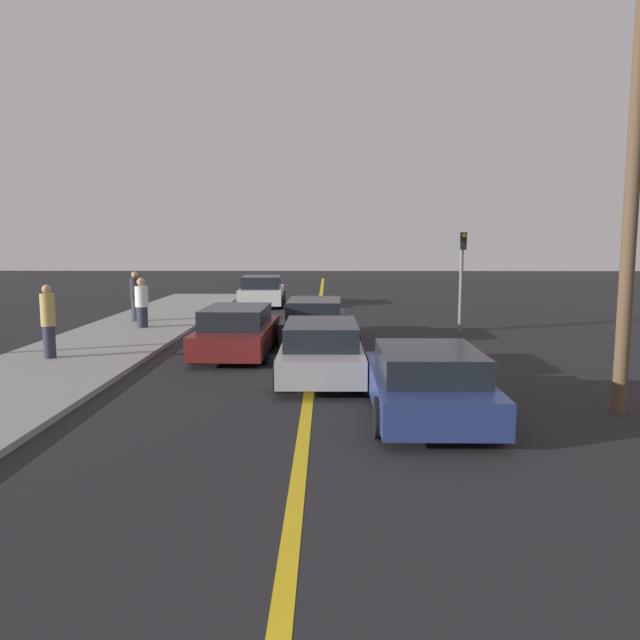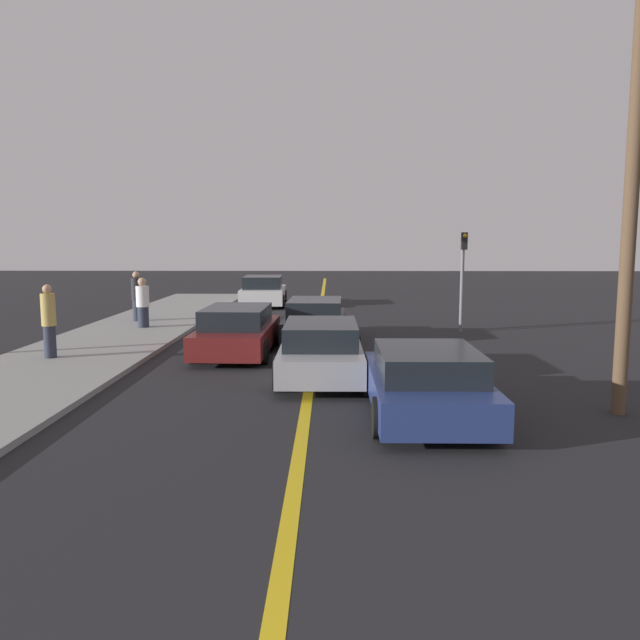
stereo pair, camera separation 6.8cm
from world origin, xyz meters
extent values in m
cube|color=gold|center=(0.00, 18.00, 0.00)|extent=(0.20, 60.00, 0.01)
cube|color=gray|center=(-6.02, 16.26, 0.06)|extent=(3.74, 32.53, 0.12)
cube|color=navy|center=(2.07, 9.73, 0.46)|extent=(1.86, 4.09, 0.56)
cube|color=black|center=(2.07, 9.52, 0.97)|extent=(1.63, 2.25, 0.45)
cylinder|color=black|center=(1.19, 10.99, 0.32)|extent=(0.22, 0.64, 0.64)
cylinder|color=black|center=(2.95, 10.99, 0.32)|extent=(0.22, 0.64, 0.64)
cylinder|color=black|center=(1.19, 8.46, 0.32)|extent=(0.22, 0.64, 0.64)
cylinder|color=black|center=(2.95, 8.46, 0.32)|extent=(0.22, 0.64, 0.64)
cube|color=#9E9EA3|center=(0.23, 12.74, 0.48)|extent=(1.76, 4.36, 0.56)
cube|color=black|center=(0.23, 12.52, 1.00)|extent=(1.54, 2.40, 0.49)
cylinder|color=black|center=(-0.60, 14.08, 0.36)|extent=(0.22, 0.72, 0.72)
cylinder|color=black|center=(1.05, 14.09, 0.36)|extent=(0.22, 0.72, 0.72)
cylinder|color=black|center=(-0.59, 11.39, 0.36)|extent=(0.22, 0.72, 0.72)
cylinder|color=black|center=(1.07, 11.40, 0.36)|extent=(0.22, 0.72, 0.72)
cube|color=maroon|center=(-2.02, 15.54, 0.47)|extent=(1.87, 4.51, 0.59)
cube|color=black|center=(-2.02, 15.32, 1.02)|extent=(1.62, 2.49, 0.51)
cylinder|color=black|center=(-2.84, 16.95, 0.31)|extent=(0.23, 0.63, 0.62)
cylinder|color=black|center=(-1.14, 16.91, 0.31)|extent=(0.23, 0.63, 0.62)
cylinder|color=black|center=(-2.89, 14.18, 0.31)|extent=(0.23, 0.63, 0.62)
cylinder|color=black|center=(-1.20, 14.14, 0.31)|extent=(0.23, 0.63, 0.62)
cube|color=black|center=(-0.02, 17.58, 0.48)|extent=(1.83, 4.24, 0.60)
cube|color=black|center=(-0.02, 17.37, 1.03)|extent=(1.58, 2.35, 0.49)
cylinder|color=black|center=(-0.80, 18.90, 0.32)|extent=(0.24, 0.64, 0.64)
cylinder|color=black|center=(0.83, 18.86, 0.32)|extent=(0.24, 0.64, 0.64)
cylinder|color=black|center=(-0.87, 16.30, 0.32)|extent=(0.24, 0.64, 0.64)
cylinder|color=black|center=(0.76, 16.26, 0.32)|extent=(0.24, 0.64, 0.64)
cube|color=silver|center=(-2.64, 27.70, 0.50)|extent=(2.04, 4.13, 0.66)
cube|color=black|center=(-2.64, 27.50, 1.10)|extent=(1.74, 2.30, 0.54)
cylinder|color=black|center=(-3.59, 28.93, 0.31)|extent=(0.24, 0.62, 0.61)
cylinder|color=black|center=(-1.79, 28.99, 0.31)|extent=(0.24, 0.62, 0.61)
cylinder|color=black|center=(-3.50, 26.41, 0.31)|extent=(0.24, 0.62, 0.61)
cylinder|color=black|center=(-1.70, 26.47, 0.31)|extent=(0.24, 0.62, 0.61)
cylinder|color=#282D3D|center=(-6.46, 14.23, 0.52)|extent=(0.29, 0.29, 0.79)
cylinder|color=tan|center=(-6.46, 14.23, 1.31)|extent=(0.34, 0.34, 0.79)
sphere|color=tan|center=(-6.46, 14.23, 1.82)|extent=(0.22, 0.22, 0.22)
cylinder|color=#282D3D|center=(-5.78, 19.63, 0.46)|extent=(0.36, 0.36, 0.68)
cylinder|color=silver|center=(-5.78, 19.63, 1.15)|extent=(0.43, 0.43, 0.68)
sphere|color=tan|center=(-5.78, 19.63, 1.63)|extent=(0.28, 0.28, 0.28)
cylinder|color=#282D3D|center=(-6.48, 21.27, 0.50)|extent=(0.32, 0.32, 0.76)
cylinder|color=#232328|center=(-6.48, 21.27, 1.27)|extent=(0.38, 0.38, 0.76)
sphere|color=tan|center=(-6.48, 21.27, 1.77)|extent=(0.24, 0.24, 0.24)
cylinder|color=slate|center=(4.70, 19.48, 1.62)|extent=(0.12, 0.12, 3.24)
cube|color=black|center=(4.70, 19.30, 2.96)|extent=(0.18, 0.18, 0.55)
sphere|color=orange|center=(4.70, 19.21, 3.13)|extent=(0.14, 0.14, 0.14)
cylinder|color=brown|center=(5.45, 9.87, 3.75)|extent=(0.24, 0.24, 7.50)
camera|label=1|loc=(0.37, -0.77, 3.00)|focal=35.00mm
camera|label=2|loc=(0.44, -0.77, 3.00)|focal=35.00mm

